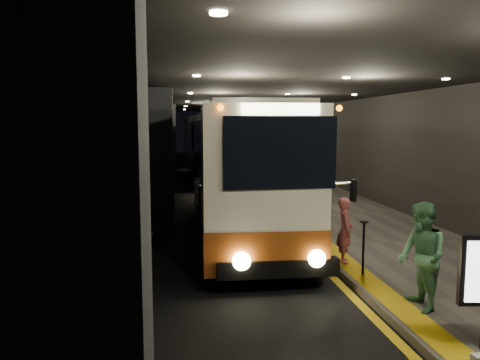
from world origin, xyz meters
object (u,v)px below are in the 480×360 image
coach_main (240,174)px  stanchion_post (363,248)px  coach_third (202,144)px  passenger_boarding (345,230)px  coach_second (211,149)px  passenger_waiting_green (422,256)px

coach_main → stanchion_post: bearing=-67.8°
coach_main → coach_third: bearing=92.1°
coach_third → stanchion_post: bearing=-85.3°
coach_main → passenger_boarding: bearing=-64.8°
coach_second → passenger_boarding: size_ratio=7.95×
stanchion_post → passenger_boarding: bearing=94.2°
coach_main → stanchion_post: 5.68m
coach_second → passenger_waiting_green: 21.28m
coach_main → coach_second: coach_second is taller
coach_second → coach_main: bearing=-93.6°
coach_second → coach_third: bearing=86.4°
coach_second → passenger_boarding: 18.48m
passenger_waiting_green → coach_main: bearing=-159.9°
passenger_boarding → passenger_waiting_green: passenger_waiting_green is taller
passenger_boarding → stanchion_post: (0.07, -0.92, -0.18)m
coach_main → coach_second: (0.01, 14.05, 0.01)m
coach_main → passenger_boarding: (1.85, -4.32, -0.87)m
stanchion_post → passenger_waiting_green: bearing=-82.0°
coach_second → stanchion_post: size_ratio=10.49×
passenger_boarding → stanchion_post: passenger_boarding is taller
coach_main → passenger_waiting_green: bearing=-70.9°
coach_main → passenger_boarding: coach_main is taller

